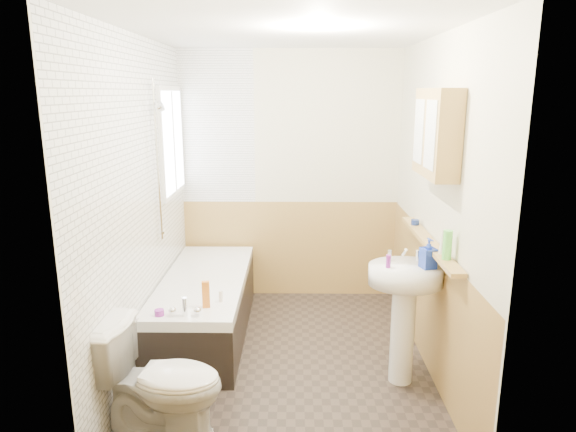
{
  "coord_description": "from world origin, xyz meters",
  "views": [
    {
      "loc": [
        0.05,
        -3.74,
        2.09
      ],
      "look_at": [
        0.0,
        0.15,
        1.15
      ],
      "focal_mm": 32.0,
      "sensor_mm": 36.0,
      "label": 1
    }
  ],
  "objects_px": {
    "sink": "(404,300)",
    "pine_shelf": "(429,242)",
    "bathtub": "(205,304)",
    "toilet": "(160,383)",
    "medicine_cabinet": "(436,133)"
  },
  "relations": [
    {
      "from": "sink",
      "to": "pine_shelf",
      "type": "relative_size",
      "value": 0.71
    },
    {
      "from": "pine_shelf",
      "to": "medicine_cabinet",
      "type": "bearing_deg",
      "value": -105.11
    },
    {
      "from": "toilet",
      "to": "medicine_cabinet",
      "type": "distance_m",
      "value": 2.41
    },
    {
      "from": "sink",
      "to": "pine_shelf",
      "type": "bearing_deg",
      "value": 36.04
    },
    {
      "from": "toilet",
      "to": "sink",
      "type": "bearing_deg",
      "value": -59.98
    },
    {
      "from": "toilet",
      "to": "medicine_cabinet",
      "type": "height_order",
      "value": "medicine_cabinet"
    },
    {
      "from": "sink",
      "to": "pine_shelf",
      "type": "xyz_separation_m",
      "value": [
        0.2,
        0.19,
        0.37
      ]
    },
    {
      "from": "bathtub",
      "to": "toilet",
      "type": "height_order",
      "value": "toilet"
    },
    {
      "from": "toilet",
      "to": "sink",
      "type": "distance_m",
      "value": 1.76
    },
    {
      "from": "bathtub",
      "to": "sink",
      "type": "distance_m",
      "value": 1.77
    },
    {
      "from": "bathtub",
      "to": "sink",
      "type": "bearing_deg",
      "value": -25.21
    },
    {
      "from": "toilet",
      "to": "bathtub",
      "type": "bearing_deg",
      "value": 6.0
    },
    {
      "from": "bathtub",
      "to": "toilet",
      "type": "distance_m",
      "value": 1.42
    },
    {
      "from": "toilet",
      "to": "pine_shelf",
      "type": "height_order",
      "value": "pine_shelf"
    },
    {
      "from": "toilet",
      "to": "sink",
      "type": "height_order",
      "value": "sink"
    }
  ]
}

